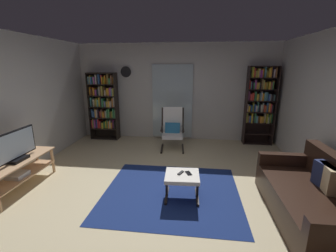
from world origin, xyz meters
TOP-DOWN VIEW (x-y plane):
  - ground_plane at (0.00, 0.00)m, footprint 7.02×7.02m
  - wall_back at (0.00, 2.90)m, footprint 5.60×0.06m
  - glass_door_panel at (-0.09, 2.83)m, footprint 1.10×0.01m
  - area_rug at (0.20, -0.03)m, footprint 2.18×1.94m
  - tv_stand at (-2.32, -0.21)m, footprint 0.42×1.37m
  - television at (-2.32, -0.20)m, footprint 0.20×0.84m
  - bookshelf_near_tv at (-1.97, 2.61)m, footprint 0.77×0.30m
  - bookshelf_near_sofa at (2.19, 2.69)m, footprint 0.72×0.30m
  - leather_sofa at (2.16, -0.46)m, footprint 0.91×1.86m
  - lounge_armchair at (0.01, 2.05)m, footprint 0.61×0.70m
  - ottoman at (0.38, -0.15)m, footprint 0.54×0.50m
  - tv_remote at (0.35, -0.12)m, footprint 0.10×0.15m
  - cell_phone at (0.47, -0.11)m, footprint 0.12×0.16m
  - wall_clock at (-1.36, 2.82)m, footprint 0.29×0.03m

SIDE VIEW (x-z plane):
  - ground_plane at x=0.00m, z-range 0.00..0.00m
  - area_rug at x=0.20m, z-range 0.00..0.01m
  - leather_sofa at x=2.16m, z-range -0.12..0.72m
  - ottoman at x=0.38m, z-range 0.13..0.53m
  - tv_stand at x=-2.32m, z-range 0.08..0.58m
  - cell_phone at x=0.47m, z-range 0.40..0.41m
  - tv_remote at x=0.35m, z-range 0.40..0.41m
  - lounge_armchair at x=0.01m, z-range 0.02..1.05m
  - television at x=-2.32m, z-range 0.49..1.00m
  - bookshelf_near_tv at x=-1.97m, z-range 0.08..1.91m
  - glass_door_panel at x=-0.09m, z-range 0.05..2.05m
  - bookshelf_near_sofa at x=2.19m, z-range 0.14..2.15m
  - wall_back at x=0.00m, z-range 0.00..2.60m
  - wall_clock at x=-1.36m, z-range 1.71..2.00m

